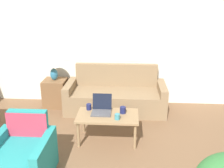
{
  "coord_description": "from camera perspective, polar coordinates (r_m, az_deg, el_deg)",
  "views": [
    {
      "loc": [
        0.84,
        -1.45,
        2.2
      ],
      "look_at": [
        0.56,
        2.78,
        0.75
      ],
      "focal_mm": 42.0,
      "sensor_mm": 36.0,
      "label": 1
    }
  ],
  "objects": [
    {
      "name": "cup_yellow",
      "position": [
        4.25,
        -5.06,
        -4.97
      ],
      "size": [
        0.08,
        0.08,
        0.1
      ],
      "color": "#191E4C",
      "rests_on": "coffee_table"
    },
    {
      "name": "laptop",
      "position": [
        4.15,
        -2.28,
        -5.37
      ],
      "size": [
        0.31,
        0.32,
        0.27
      ],
      "color": "#47474C",
      "rests_on": "coffee_table"
    },
    {
      "name": "wall_back",
      "position": [
        5.42,
        -5.26,
        9.36
      ],
      "size": [
        5.98,
        0.06,
        2.6
      ],
      "color": "silver",
      "rests_on": "ground_plane"
    },
    {
      "name": "side_table",
      "position": [
        5.52,
        -12.22,
        -1.9
      ],
      "size": [
        0.45,
        0.45,
        0.56
      ],
      "color": "brown",
      "rests_on": "ground_plane"
    },
    {
      "name": "coffee_table",
      "position": [
        4.1,
        -0.95,
        -7.39
      ],
      "size": [
        0.95,
        0.56,
        0.44
      ],
      "color": "#8E704C",
      "rests_on": "ground_plane"
    },
    {
      "name": "table_lamp",
      "position": [
        5.33,
        -12.68,
        4.43
      ],
      "size": [
        0.37,
        0.37,
        0.49
      ],
      "color": "teal",
      "rests_on": "side_table"
    },
    {
      "name": "cup_navy",
      "position": [
        3.92,
        1.15,
        -7.11
      ],
      "size": [
        0.08,
        0.08,
        0.09
      ],
      "color": "teal",
      "rests_on": "coffee_table"
    },
    {
      "name": "cup_white",
      "position": [
        4.12,
        2.38,
        -5.67
      ],
      "size": [
        0.09,
        0.09,
        0.1
      ],
      "color": "#191E4C",
      "rests_on": "coffee_table"
    },
    {
      "name": "couch",
      "position": [
        5.24,
        0.79,
        -2.8
      ],
      "size": [
        1.94,
        0.82,
        0.87
      ],
      "color": "#846B4C",
      "rests_on": "ground_plane"
    },
    {
      "name": "armchair",
      "position": [
        3.58,
        -18.87,
        -15.04
      ],
      "size": [
        0.71,
        0.76,
        0.79
      ],
      "color": "teal",
      "rests_on": "ground_plane"
    }
  ]
}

